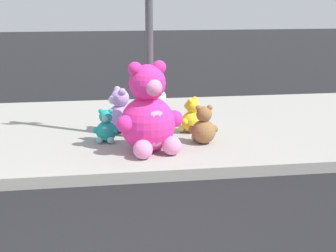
% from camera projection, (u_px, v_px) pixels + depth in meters
% --- Properties ---
extents(sidewalk, '(28.00, 4.40, 0.15)m').
position_uv_depth(sidewalk, '(82.00, 133.00, 8.13)').
color(sidewalk, '#9E9B93').
rests_on(sidewalk, ground_plane).
extents(sign_pole, '(0.56, 0.11, 3.20)m').
position_uv_depth(sign_pole, '(149.00, 22.00, 7.06)').
color(sign_pole, '#4C4C51').
rests_on(sign_pole, sidewalk).
extents(plush_pink_large, '(0.92, 0.87, 1.23)m').
position_uv_depth(plush_pink_large, '(149.00, 116.00, 6.79)').
color(plush_pink_large, '#F22D93').
rests_on(plush_pink_large, sidewalk).
extents(plush_white, '(0.40, 0.44, 0.58)m').
position_uv_depth(plush_white, '(158.00, 109.00, 8.39)').
color(plush_white, white).
rests_on(plush_white, sidewalk).
extents(plush_lavender, '(0.50, 0.52, 0.70)m').
position_uv_depth(plush_lavender, '(119.00, 114.00, 7.81)').
color(plush_lavender, '#B28CD8').
rests_on(plush_lavender, sidewalk).
extents(plush_brown, '(0.43, 0.38, 0.56)m').
position_uv_depth(plush_brown, '(204.00, 128.00, 7.24)').
color(plush_brown, olive).
rests_on(plush_brown, sidewalk).
extents(plush_teal, '(0.37, 0.34, 0.49)m').
position_uv_depth(plush_teal, '(106.00, 129.00, 7.32)').
color(plush_teal, teal).
rests_on(plush_teal, sidewalk).
extents(plush_yellow, '(0.39, 0.39, 0.55)m').
position_uv_depth(plush_yellow, '(191.00, 118.00, 7.83)').
color(plush_yellow, yellow).
rests_on(plush_yellow, sidewalk).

